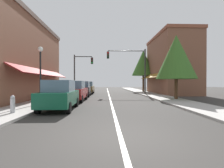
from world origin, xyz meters
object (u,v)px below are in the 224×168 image
object	(u,v)px
traffic_signal_left_corner	(81,68)
fire_hydrant	(13,104)
parked_car_nearest_left	(60,95)
parked_car_third_left	(83,89)
street_lamp_left_near	(40,65)
parked_car_far_left	(87,88)
tree_right_far	(143,63)
parked_car_second_left	(75,91)
tree_right_near	(176,57)
traffic_signal_mast_arm	(132,64)

from	to	relation	value
traffic_signal_left_corner	fire_hydrant	distance (m)	15.90
parked_car_nearest_left	fire_hydrant	distance (m)	2.52
fire_hydrant	parked_car_third_left	bearing A→B (deg)	80.41
street_lamp_left_near	parked_car_far_left	bearing A→B (deg)	80.76
traffic_signal_left_corner	tree_right_far	bearing A→B (deg)	27.02
parked_car_nearest_left	street_lamp_left_near	bearing A→B (deg)	131.54
parked_car_third_left	parked_car_far_left	distance (m)	4.65
parked_car_third_left	fire_hydrant	size ratio (longest dim) A/B	4.76
tree_right_far	parked_car_second_left	bearing A→B (deg)	-122.46
tree_right_near	street_lamp_left_near	bearing A→B (deg)	-163.92
parked_car_nearest_left	parked_car_second_left	bearing A→B (deg)	88.20
traffic_signal_mast_arm	traffic_signal_left_corner	distance (m)	7.23
fire_hydrant	traffic_signal_mast_arm	bearing A→B (deg)	59.57
street_lamp_left_near	fire_hydrant	bearing A→B (deg)	-90.04
traffic_signal_mast_arm	traffic_signal_left_corner	size ratio (longest dim) A/B	1.10
parked_car_third_left	fire_hydrant	xyz separation A→B (m)	(-1.95, -11.55, -0.33)
parked_car_far_left	tree_right_near	xyz separation A→B (m)	(9.11, -9.29, 3.10)
parked_car_nearest_left	parked_car_third_left	bearing A→B (deg)	88.82
parked_car_far_left	street_lamp_left_near	world-z (taller)	street_lamp_left_near
parked_car_far_left	traffic_signal_left_corner	distance (m)	2.95
parked_car_nearest_left	traffic_signal_mast_arm	bearing A→B (deg)	62.07
parked_car_third_left	parked_car_far_left	size ratio (longest dim) A/B	1.01
parked_car_third_left	tree_right_far	size ratio (longest dim) A/B	0.58
parked_car_nearest_left	tree_right_far	size ratio (longest dim) A/B	0.58
parked_car_second_left	tree_right_near	distance (m)	9.70
parked_car_nearest_left	parked_car_second_left	world-z (taller)	same
fire_hydrant	street_lamp_left_near	bearing A→B (deg)	89.96
fire_hydrant	parked_car_far_left	bearing A→B (deg)	82.83
traffic_signal_left_corner	parked_car_second_left	bearing A→B (deg)	-84.93
parked_car_second_left	parked_car_third_left	distance (m)	5.28
parked_car_second_left	traffic_signal_mast_arm	size ratio (longest dim) A/B	0.68
street_lamp_left_near	traffic_signal_left_corner	bearing A→B (deg)	84.46
street_lamp_left_near	parked_car_nearest_left	bearing A→B (deg)	-47.55
parked_car_nearest_left	traffic_signal_left_corner	distance (m)	14.22
tree_right_near	parked_car_second_left	bearing A→B (deg)	-176.00
tree_right_far	parked_car_third_left	bearing A→B (deg)	-135.24
parked_car_second_left	parked_car_third_left	bearing A→B (deg)	91.63
parked_car_far_left	tree_right_near	size ratio (longest dim) A/B	0.68
parked_car_nearest_left	street_lamp_left_near	size ratio (longest dim) A/B	0.98
parked_car_nearest_left	parked_car_second_left	xyz separation A→B (m)	(0.07, 4.65, 0.00)
parked_car_second_left	fire_hydrant	xyz separation A→B (m)	(-1.98, -6.27, -0.33)
parked_car_third_left	parked_car_far_left	xyz separation A→B (m)	(0.09, 4.65, 0.00)
parked_car_second_left	parked_car_far_left	xyz separation A→B (m)	(0.06, 9.93, 0.00)
street_lamp_left_near	traffic_signal_mast_arm	bearing A→B (deg)	51.33
traffic_signal_left_corner	fire_hydrant	size ratio (longest dim) A/B	6.34
parked_car_far_left	traffic_signal_mast_arm	size ratio (longest dim) A/B	0.68
tree_right_far	traffic_signal_left_corner	bearing A→B (deg)	-152.98
parked_car_third_left	street_lamp_left_near	bearing A→B (deg)	-105.46
traffic_signal_mast_arm	tree_right_near	world-z (taller)	traffic_signal_mast_arm
parked_car_second_left	parked_car_far_left	world-z (taller)	same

